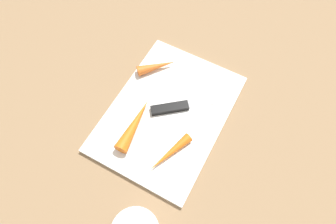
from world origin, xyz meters
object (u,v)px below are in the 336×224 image
object	(u,v)px
carrot_shortest	(157,66)
carrot_medium	(170,153)
knife	(173,106)
cutting_board	(168,113)
carrot_longest	(135,124)

from	to	relation	value
carrot_shortest	carrot_medium	size ratio (longest dim) A/B	0.87
knife	carrot_medium	bearing A→B (deg)	-104.77
knife	carrot_medium	distance (m)	0.12
cutting_board	carrot_shortest	world-z (taller)	carrot_shortest
carrot_medium	carrot_longest	bearing A→B (deg)	-81.59
cutting_board	knife	xyz separation A→B (m)	(-0.02, 0.01, 0.01)
knife	carrot_longest	world-z (taller)	carrot_longest
carrot_longest	carrot_medium	size ratio (longest dim) A/B	1.19
knife	carrot_shortest	xyz separation A→B (m)	(-0.08, -0.09, 0.01)
carrot_longest	carrot_medium	world-z (taller)	carrot_longest
cutting_board	knife	bearing A→B (deg)	160.97
carrot_shortest	carrot_medium	xyz separation A→B (m)	(0.19, 0.14, -0.00)
carrot_shortest	carrot_medium	world-z (taller)	carrot_shortest
carrot_shortest	carrot_medium	bearing A→B (deg)	-99.46
knife	carrot_shortest	bearing A→B (deg)	100.19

